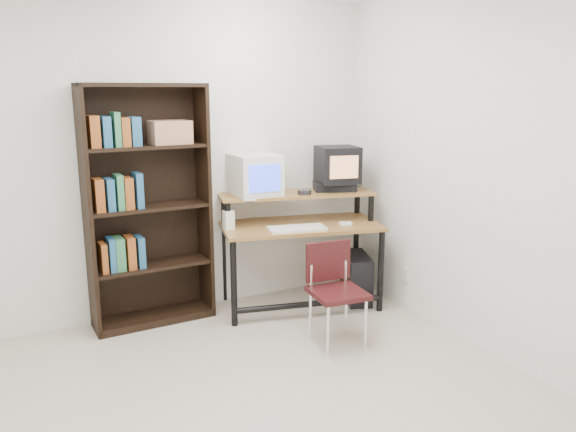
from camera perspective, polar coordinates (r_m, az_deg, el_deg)
name	(u,v)px	position (r m, az deg, el deg)	size (l,w,h in m)	color
back_wall	(144,160)	(4.64, -14.44, 5.50)	(4.00, 0.01, 2.60)	silver
right_wall	(526,178)	(3.92, 23.02, 3.59)	(0.01, 4.00, 2.60)	silver
computer_desk	(300,227)	(4.81, 1.19, -1.12)	(1.44, 0.93, 0.98)	olive
crt_monitor	(255,175)	(4.74, -3.35, 4.15)	(0.38, 0.39, 0.35)	silver
vcr	(334,187)	(4.98, 4.73, 2.95)	(0.36, 0.26, 0.08)	black
crt_tv	(337,165)	(4.95, 5.04, 5.21)	(0.39, 0.39, 0.32)	black
cd_spindle	(304,193)	(4.78, 1.68, 2.39)	(0.12, 0.12, 0.05)	#26262B
keyboard	(297,229)	(4.58, 0.91, -1.36)	(0.47, 0.21, 0.04)	silver
mousepad	(347,227)	(4.76, 6.03, -1.07)	(0.22, 0.18, 0.01)	black
mouse	(346,224)	(4.77, 5.87, -0.81)	(0.10, 0.06, 0.03)	white
desk_speaker	(229,221)	(4.60, -6.06, -0.49)	(0.08, 0.07, 0.17)	silver
pc_tower	(356,277)	(5.08, 6.94, -6.22)	(0.20, 0.45, 0.42)	black
school_chair	(334,283)	(4.18, 4.72, -6.82)	(0.40, 0.40, 0.75)	black
bookshelf	(147,204)	(4.55, -14.16, 1.17)	(0.96, 0.36, 1.90)	black
wall_outlet	(405,274)	(4.95, 11.79, -5.83)	(0.02, 0.08, 0.12)	beige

